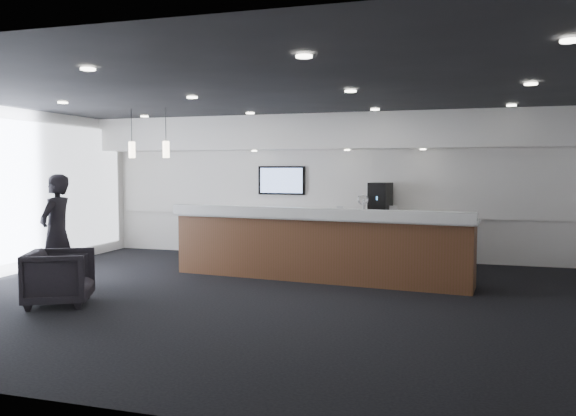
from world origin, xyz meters
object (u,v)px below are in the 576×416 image
(service_counter, at_px, (318,246))
(lounge_guest, at_px, (56,232))
(coffee_machine, at_px, (380,199))
(armchair, at_px, (60,277))

(service_counter, xyz_separation_m, lounge_guest, (-3.81, -1.88, 0.33))
(lounge_guest, bearing_deg, coffee_machine, 125.00)
(service_counter, distance_m, coffee_machine, 2.32)
(service_counter, height_order, lounge_guest, lounge_guest)
(coffee_machine, height_order, armchair, coffee_machine)
(coffee_machine, bearing_deg, lounge_guest, -125.75)
(service_counter, height_order, coffee_machine, coffee_machine)
(armchair, bearing_deg, coffee_machine, -64.34)
(coffee_machine, relative_size, armchair, 0.79)
(service_counter, height_order, armchair, service_counter)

